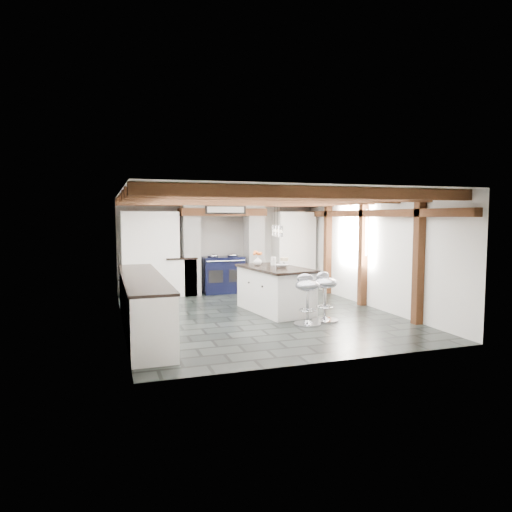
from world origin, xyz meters
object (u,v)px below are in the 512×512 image
object	(u,v)px
range_cooker	(223,274)
bar_stool_near	(325,291)
kitchen_island	(275,289)
bar_stool_far	(307,294)

from	to	relation	value
range_cooker	bar_stool_near	xyz separation A→B (m)	(0.97, -3.56, 0.09)
kitchen_island	bar_stool_near	world-z (taller)	kitchen_island
kitchen_island	bar_stool_near	xyz separation A→B (m)	(0.55, -1.06, 0.10)
kitchen_island	bar_stool_far	bearing A→B (deg)	-92.12
range_cooker	bar_stool_far	world-z (taller)	range_cooker
kitchen_island	bar_stool_far	world-z (taller)	kitchen_island
bar_stool_near	bar_stool_far	bearing A→B (deg)	-175.69
bar_stool_far	range_cooker	bearing A→B (deg)	102.30
range_cooker	kitchen_island	world-z (taller)	kitchen_island
bar_stool_near	bar_stool_far	size ratio (longest dim) A/B	1.00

